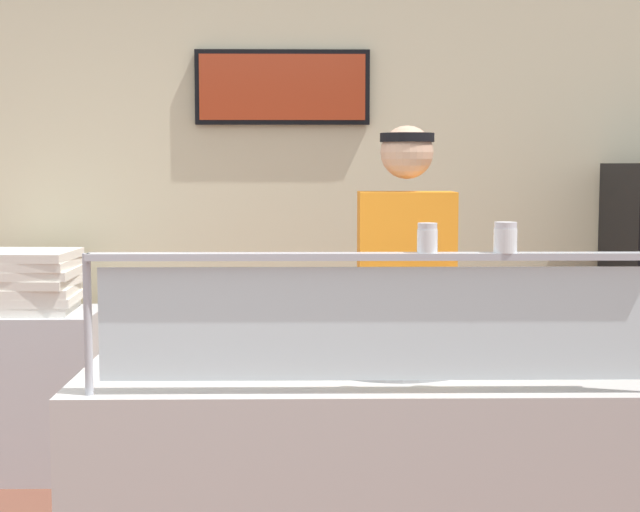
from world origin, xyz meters
TOP-DOWN VIEW (x-y plane):
  - shop_rear_unit at (0.91, 2.80)m, footprint 6.22×0.13m
  - serving_counter at (0.91, 0.40)m, footprint 1.82×0.80m
  - sneeze_guard at (0.91, 0.06)m, footprint 1.64×0.06m
  - pizza_tray at (1.01, 0.45)m, footprint 0.52×0.52m
  - pizza_server at (1.01, 0.43)m, footprint 0.08×0.28m
  - parmesan_shaker at (1.07, 0.06)m, footprint 0.06×0.06m
  - pepper_flake_shaker at (1.29, 0.06)m, footprint 0.07×0.07m
  - worker_figure at (1.13, 1.15)m, footprint 0.41×0.50m
  - prep_shelf at (-0.70, 2.31)m, footprint 0.70×0.55m
  - pizza_box_stack at (-0.70, 2.31)m, footprint 0.50×0.48m

SIDE VIEW (x-z plane):
  - prep_shelf at x=-0.70m, z-range 0.00..0.85m
  - serving_counter at x=0.91m, z-range 0.00..0.95m
  - pizza_tray at x=1.01m, z-range 0.95..0.99m
  - pizza_server at x=1.01m, z-range 0.99..0.99m
  - worker_figure at x=1.13m, z-range 0.13..1.89m
  - pizza_box_stack at x=-0.70m, z-range 0.85..1.16m
  - sneeze_guard at x=0.91m, z-range 1.01..1.42m
  - shop_rear_unit at x=0.91m, z-range 0.01..2.71m
  - parmesan_shaker at x=1.07m, z-range 1.35..1.44m
  - pepper_flake_shaker at x=1.29m, z-range 1.35..1.44m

